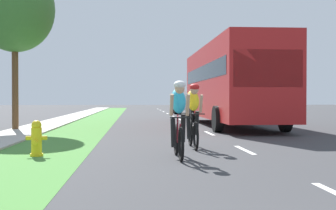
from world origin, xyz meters
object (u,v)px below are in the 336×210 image
cyclist_lead (179,119)px  cyclist_trailing (193,115)px  fire_hydrant_yellow (36,139)px  suv_white (186,102)px  street_tree_near (15,9)px  bus_red (230,81)px

cyclist_lead → cyclist_trailing: bearing=73.7°
fire_hydrant_yellow → suv_white: 26.72m
fire_hydrant_yellow → street_tree_near: (-2.48, 7.90, 4.25)m
cyclist_lead → bus_red: 11.27m
bus_red → street_tree_near: bearing=-165.8°
bus_red → fire_hydrant_yellow: bearing=-121.9°
cyclist_trailing → bus_red: 9.37m
street_tree_near → bus_red: bearing=14.2°
fire_hydrant_yellow → bus_red: 12.03m
street_tree_near → fire_hydrant_yellow: bearing=-72.5°
cyclist_lead → bus_red: bearing=72.7°
cyclist_lead → cyclist_trailing: (0.54, 1.84, 0.00)m
fire_hydrant_yellow → cyclist_lead: cyclist_lead is taller
fire_hydrant_yellow → suv_white: suv_white is taller
cyclist_lead → bus_red: bus_red is taller
bus_red → suv_white: bus_red is taller
fire_hydrant_yellow → bus_red: size_ratio=0.07×
bus_red → street_tree_near: street_tree_near is taller
fire_hydrant_yellow → cyclist_trailing: bearing=19.7°
cyclist_lead → suv_white: 26.77m
cyclist_trailing → suv_white: 24.88m
cyclist_lead → street_tree_near: street_tree_near is taller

